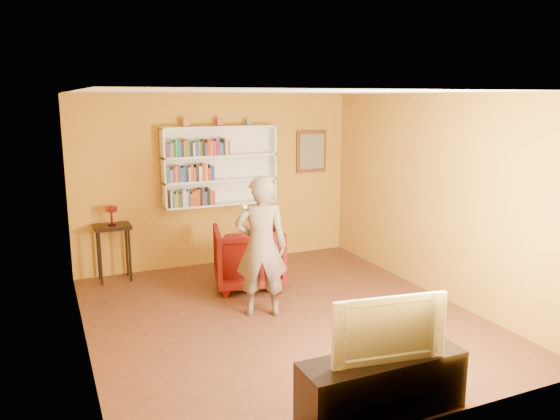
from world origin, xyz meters
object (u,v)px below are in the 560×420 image
object	(u,v)px
armchair	(248,257)
television	(384,325)
bookshelf	(219,166)
person	(261,247)
tv_cabinet	(382,385)
console_table	(113,235)
ruby_lustre	(111,211)

from	to	relation	value
armchair	television	bearing A→B (deg)	101.83
bookshelf	person	distance (m)	2.35
armchair	tv_cabinet	size ratio (longest dim) A/B	0.66
television	console_table	bearing A→B (deg)	118.16
television	armchair	bearing A→B (deg)	96.82
bookshelf	tv_cabinet	xyz separation A→B (m)	(-0.07, -4.66, -1.33)
console_table	ruby_lustre	distance (m)	0.35
bookshelf	tv_cabinet	world-z (taller)	bookshelf
bookshelf	tv_cabinet	bearing A→B (deg)	-90.86
tv_cabinet	television	distance (m)	0.54
bookshelf	ruby_lustre	world-z (taller)	bookshelf
person	tv_cabinet	xyz separation A→B (m)	(0.12, -2.43, -0.61)
console_table	armchair	distance (m)	2.02
bookshelf	ruby_lustre	bearing A→B (deg)	-174.57
armchair	person	bearing A→B (deg)	91.54
bookshelf	television	bearing A→B (deg)	-90.86
armchair	person	size ratio (longest dim) A/B	0.55
person	armchair	bearing A→B (deg)	-81.13
ruby_lustre	tv_cabinet	world-z (taller)	ruby_lustre
bookshelf	armchair	bearing A→B (deg)	-88.52
person	tv_cabinet	distance (m)	2.51
armchair	person	xyz separation A→B (m)	(-0.22, -1.03, 0.43)
armchair	ruby_lustre	bearing A→B (deg)	-17.76
ruby_lustre	tv_cabinet	bearing A→B (deg)	-70.32
television	ruby_lustre	bearing A→B (deg)	118.16
bookshelf	television	size ratio (longest dim) A/B	1.83
bookshelf	console_table	world-z (taller)	bookshelf
armchair	tv_cabinet	xyz separation A→B (m)	(-0.10, -3.46, -0.18)
console_table	person	distance (m)	2.56
console_table	tv_cabinet	bearing A→B (deg)	-70.32
person	television	world-z (taller)	person
armchair	console_table	bearing A→B (deg)	-17.76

